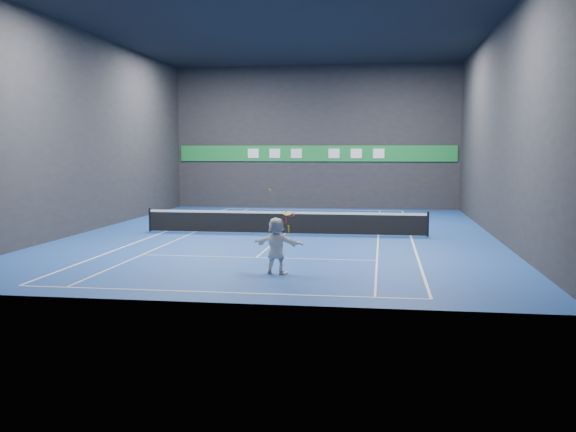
# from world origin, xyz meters

# --- Properties ---
(ground) EXTENTS (26.00, 26.00, 0.00)m
(ground) POSITION_xyz_m (0.00, 0.00, 0.00)
(ground) COLOR #1A4092
(ground) RESTS_ON ground
(ceiling) EXTENTS (26.00, 26.00, 0.00)m
(ceiling) POSITION_xyz_m (0.00, 0.00, 9.00)
(ceiling) COLOR black
(ceiling) RESTS_ON ground
(wall_back) EXTENTS (18.00, 0.10, 9.00)m
(wall_back) POSITION_xyz_m (0.00, 13.00, 4.50)
(wall_back) COLOR #262528
(wall_back) RESTS_ON ground
(wall_front) EXTENTS (18.00, 0.10, 9.00)m
(wall_front) POSITION_xyz_m (0.00, -13.00, 4.50)
(wall_front) COLOR #262528
(wall_front) RESTS_ON ground
(wall_left) EXTENTS (0.10, 26.00, 9.00)m
(wall_left) POSITION_xyz_m (-9.00, 0.00, 4.50)
(wall_left) COLOR #262528
(wall_left) RESTS_ON ground
(wall_right) EXTENTS (0.10, 26.00, 9.00)m
(wall_right) POSITION_xyz_m (9.00, 0.00, 4.50)
(wall_right) COLOR #262528
(wall_right) RESTS_ON ground
(baseline_near) EXTENTS (10.98, 0.08, 0.01)m
(baseline_near) POSITION_xyz_m (0.00, -11.89, 0.00)
(baseline_near) COLOR white
(baseline_near) RESTS_ON ground
(baseline_far) EXTENTS (10.98, 0.08, 0.01)m
(baseline_far) POSITION_xyz_m (0.00, 11.89, 0.00)
(baseline_far) COLOR white
(baseline_far) RESTS_ON ground
(sideline_doubles_left) EXTENTS (0.08, 23.78, 0.01)m
(sideline_doubles_left) POSITION_xyz_m (-5.49, 0.00, 0.00)
(sideline_doubles_left) COLOR white
(sideline_doubles_left) RESTS_ON ground
(sideline_doubles_right) EXTENTS (0.08, 23.78, 0.01)m
(sideline_doubles_right) POSITION_xyz_m (5.49, 0.00, 0.00)
(sideline_doubles_right) COLOR white
(sideline_doubles_right) RESTS_ON ground
(sideline_singles_left) EXTENTS (0.06, 23.78, 0.01)m
(sideline_singles_left) POSITION_xyz_m (-4.11, 0.00, 0.00)
(sideline_singles_left) COLOR white
(sideline_singles_left) RESTS_ON ground
(sideline_singles_right) EXTENTS (0.06, 23.78, 0.01)m
(sideline_singles_right) POSITION_xyz_m (4.11, 0.00, 0.00)
(sideline_singles_right) COLOR white
(sideline_singles_right) RESTS_ON ground
(service_line_near) EXTENTS (8.23, 0.06, 0.01)m
(service_line_near) POSITION_xyz_m (0.00, -6.40, 0.00)
(service_line_near) COLOR white
(service_line_near) RESTS_ON ground
(service_line_far) EXTENTS (8.23, 0.06, 0.01)m
(service_line_far) POSITION_xyz_m (0.00, 6.40, 0.00)
(service_line_far) COLOR white
(service_line_far) RESTS_ON ground
(center_service_line) EXTENTS (0.06, 12.80, 0.01)m
(center_service_line) POSITION_xyz_m (0.00, 0.00, 0.00)
(center_service_line) COLOR white
(center_service_line) RESTS_ON ground
(player) EXTENTS (1.65, 0.88, 1.70)m
(player) POSITION_xyz_m (1.17, -9.16, 0.85)
(player) COLOR white
(player) RESTS_ON ground
(tennis_ball) EXTENTS (0.06, 0.06, 0.06)m
(tennis_ball) POSITION_xyz_m (0.97, -9.18, 2.51)
(tennis_ball) COLOR #F0FC2A
(tennis_ball) RESTS_ON player
(tennis_net) EXTENTS (12.50, 0.10, 1.07)m
(tennis_net) POSITION_xyz_m (0.00, 0.00, 0.54)
(tennis_net) COLOR black
(tennis_net) RESTS_ON ground
(sponsor_banner) EXTENTS (17.64, 0.11, 1.00)m
(sponsor_banner) POSITION_xyz_m (0.00, 12.93, 3.50)
(sponsor_banner) COLOR #1C8337
(sponsor_banner) RESTS_ON wall_back
(tennis_racket) EXTENTS (0.44, 0.39, 0.67)m
(tennis_racket) POSITION_xyz_m (1.53, -9.11, 1.73)
(tennis_racket) COLOR #AD1219
(tennis_racket) RESTS_ON player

